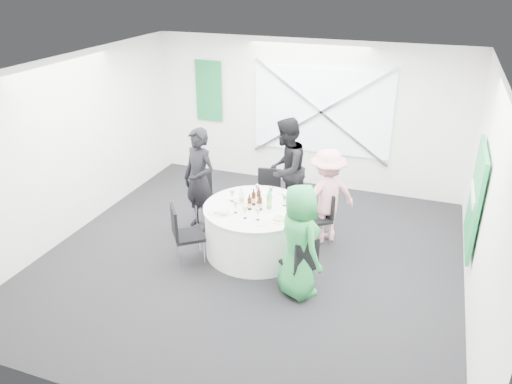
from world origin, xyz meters
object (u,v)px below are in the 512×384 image
(chair_back, at_px, (268,192))
(person_man_back, at_px, (286,170))
(chair_back_left, at_px, (207,196))
(person_woman_pink, at_px, (327,196))
(green_water_bottle, at_px, (269,201))
(banquet_table, at_px, (256,229))
(chair_back_right, at_px, (322,214))
(clear_water_bottle, at_px, (242,198))
(chair_front_left, at_px, (183,231))
(person_woman_green, at_px, (299,241))
(chair_front_right, at_px, (302,262))
(person_man_back_left, at_px, (199,180))

(chair_back, height_order, person_man_back, person_man_back)
(chair_back_left, distance_m, person_woman_pink, 1.97)
(chair_back_left, height_order, green_water_bottle, green_water_bottle)
(banquet_table, height_order, chair_back, chair_back)
(chair_back_right, xyz_separation_m, clear_water_bottle, (-1.09, -0.62, 0.37))
(chair_back_left, distance_m, clear_water_bottle, 1.02)
(banquet_table, distance_m, chair_back, 1.06)
(banquet_table, bearing_deg, chair_front_left, -142.51)
(banquet_table, distance_m, person_woman_green, 1.24)
(chair_front_left, distance_m, clear_water_bottle, 0.99)
(chair_back_right, height_order, chair_front_right, chair_back_right)
(clear_water_bottle, bearing_deg, chair_front_left, -133.37)
(chair_front_right, xyz_separation_m, green_water_bottle, (-0.72, 0.81, 0.39))
(person_man_back, height_order, person_woman_green, person_man_back)
(person_woman_pink, height_order, green_water_bottle, person_woman_pink)
(chair_front_right, xyz_separation_m, person_woman_pink, (-0.03, 1.51, 0.27))
(chair_back_left, relative_size, person_woman_green, 0.59)
(chair_back_left, bearing_deg, green_water_bottle, -85.46)
(chair_back_left, height_order, clear_water_bottle, clear_water_bottle)
(person_man_back_left, distance_m, green_water_bottle, 1.37)
(person_man_back_left, xyz_separation_m, green_water_bottle, (1.31, -0.39, 0.02))
(person_woman_green, bearing_deg, chair_back, -18.48)
(chair_back_left, relative_size, person_woman_pink, 0.61)
(banquet_table, xyz_separation_m, person_man_back_left, (-1.12, 0.41, 0.48))
(person_man_back, bearing_deg, green_water_bottle, 9.32)
(chair_back, height_order, person_man_back_left, person_man_back_left)
(banquet_table, height_order, clear_water_bottle, clear_water_bottle)
(chair_front_right, height_order, person_man_back_left, person_man_back_left)
(chair_back, bearing_deg, banquet_table, -90.00)
(person_man_back, bearing_deg, chair_front_right, 26.40)
(chair_back, distance_m, person_woman_green, 2.11)
(person_man_back, bearing_deg, person_man_back_left, -51.96)
(clear_water_bottle, bearing_deg, chair_back_left, 148.09)
(chair_front_left, height_order, green_water_bottle, green_water_bottle)
(chair_back_right, bearing_deg, chair_back, -148.14)
(chair_back, distance_m, person_man_back_left, 1.19)
(chair_front_right, bearing_deg, clear_water_bottle, -84.14)
(banquet_table, xyz_separation_m, chair_back, (-0.16, 1.04, 0.15))
(chair_front_right, relative_size, chair_front_left, 0.91)
(banquet_table, bearing_deg, chair_back, 98.82)
(chair_back, xyz_separation_m, chair_front_left, (-0.71, -1.71, 0.01))
(person_woman_pink, relative_size, person_woman_green, 0.97)
(chair_back_left, bearing_deg, chair_back, -33.52)
(banquet_table, xyz_separation_m, chair_front_right, (0.92, -0.79, 0.11))
(person_man_back_left, height_order, clear_water_bottle, person_man_back_left)
(person_woman_pink, bearing_deg, chair_front_left, -0.70)
(chair_front_left, height_order, person_man_back, person_man_back)
(chair_back_left, distance_m, chair_back_right, 1.92)
(person_woman_pink, bearing_deg, chair_back_left, -33.04)
(chair_back_left, bearing_deg, clear_water_bottle, -95.58)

